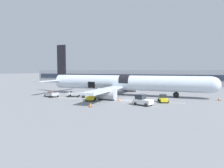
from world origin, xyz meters
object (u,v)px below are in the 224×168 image
at_px(ground_crew_driver, 110,92).
at_px(ground_crew_loader_b, 98,92).
at_px(baggage_cart_loading, 96,95).
at_px(baggage_cart_queued, 74,94).
at_px(ground_crew_loader_a, 92,95).
at_px(suitcase_on_tarmac_spare, 83,96).
at_px(baggage_tug_mid, 142,101).
at_px(baggage_cart_empty, 51,95).
at_px(suitcase_on_tarmac_upright, 88,97).
at_px(ground_crew_supervisor, 115,94).
at_px(baggage_tug_lead, 91,97).
at_px(airplane, 123,83).
at_px(baggage_tug_rear, 163,99).

bearing_deg(ground_crew_driver, ground_crew_loader_b, 177.27).
bearing_deg(ground_crew_driver, baggage_cart_loading, -136.88).
bearing_deg(baggage_cart_queued, ground_crew_loader_b, 44.41).
relative_size(ground_crew_loader_a, suitcase_on_tarmac_spare, 1.96).
distance_m(baggage_tug_mid, ground_crew_driver, 12.17).
distance_m(baggage_cart_empty, suitcase_on_tarmac_upright, 8.38).
relative_size(ground_crew_loader_b, ground_crew_supervisor, 0.93).
distance_m(baggage_cart_loading, baggage_cart_queued, 4.66).
relative_size(baggage_tug_lead, ground_crew_supervisor, 1.59).
height_order(baggage_cart_loading, ground_crew_loader_b, ground_crew_loader_b).
xyz_separation_m(ground_crew_loader_b, ground_crew_driver, (3.11, -0.15, 0.14)).
height_order(airplane, baggage_tug_rear, airplane).
bearing_deg(ground_crew_loader_a, baggage_cart_empty, -178.40).
bearing_deg(baggage_cart_empty, airplane, 32.22).
bearing_deg(suitcase_on_tarmac_spare, baggage_cart_queued, 162.33).
bearing_deg(baggage_tug_mid, baggage_cart_queued, 162.94).
relative_size(baggage_tug_mid, ground_crew_loader_b, 2.19).
distance_m(baggage_tug_lead, ground_crew_loader_b, 7.58).
relative_size(baggage_tug_rear, suitcase_on_tarmac_spare, 3.31).
relative_size(suitcase_on_tarmac_upright, suitcase_on_tarmac_spare, 0.79).
xyz_separation_m(baggage_tug_mid, baggage_cart_loading, (-11.24, 6.11, -0.28)).
xyz_separation_m(ground_crew_loader_b, ground_crew_supervisor, (5.10, -2.46, 0.06)).
height_order(baggage_cart_queued, suitcase_on_tarmac_spare, baggage_cart_queued).
height_order(baggage_tug_rear, ground_crew_supervisor, ground_crew_supervisor).
height_order(baggage_tug_rear, ground_crew_loader_a, ground_crew_loader_a).
distance_m(baggage_tug_lead, ground_crew_loader_a, 2.11).
height_order(baggage_tug_lead, baggage_tug_mid, baggage_tug_mid).
xyz_separation_m(baggage_tug_lead, baggage_cart_loading, (-1.31, 4.91, -0.24)).
xyz_separation_m(baggage_tug_rear, suitcase_on_tarmac_upright, (-14.53, -0.54, -0.31)).
bearing_deg(ground_crew_loader_b, ground_crew_driver, -2.73).
distance_m(baggage_tug_lead, ground_crew_driver, 7.24).
xyz_separation_m(ground_crew_driver, suitcase_on_tarmac_spare, (-4.21, -4.38, -0.59)).
bearing_deg(suitcase_on_tarmac_spare, baggage_cart_loading, 49.66).
relative_size(baggage_tug_rear, ground_crew_loader_a, 1.69).
relative_size(baggage_cart_loading, ground_crew_loader_a, 2.27).
bearing_deg(airplane, baggage_tug_rear, -35.73).
bearing_deg(baggage_tug_lead, ground_crew_driver, 81.38).
relative_size(baggage_tug_mid, baggage_cart_loading, 0.90).
bearing_deg(ground_crew_supervisor, ground_crew_loader_b, 154.28).
bearing_deg(suitcase_on_tarmac_spare, ground_crew_driver, 46.14).
distance_m(ground_crew_loader_b, ground_crew_driver, 3.12).
xyz_separation_m(baggage_tug_rear, baggage_cart_empty, (-22.87, -1.37, -0.10)).
relative_size(baggage_tug_mid, baggage_cart_empty, 0.79).
height_order(baggage_cart_loading, suitcase_on_tarmac_spare, baggage_cart_loading).
bearing_deg(baggage_tug_rear, ground_crew_driver, 160.45).
bearing_deg(ground_crew_driver, baggage_tug_lead, -98.62).
xyz_separation_m(baggage_cart_loading, ground_crew_loader_b, (-0.72, 2.39, 0.34)).
xyz_separation_m(baggage_tug_lead, baggage_cart_queued, (-5.79, 3.62, -0.19)).
distance_m(baggage_tug_lead, baggage_tug_rear, 13.05).
bearing_deg(ground_crew_loader_b, ground_crew_loader_a, -77.52).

